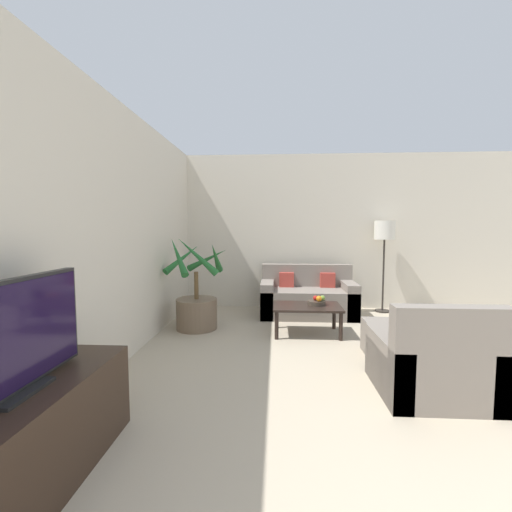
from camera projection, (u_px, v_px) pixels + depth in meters
wall_back at (361, 232)px, 6.00m from camera, size 7.75×0.06×2.70m
wall_left at (87, 236)px, 2.93m from camera, size 0.06×8.08×2.70m
tv_console at (21, 447)px, 1.77m from camera, size 0.50×1.48×0.57m
television at (15, 337)px, 1.73m from camera, size 0.18×0.99×0.60m
potted_palm at (197, 302)px, 4.80m from camera, size 0.90×0.88×1.32m
sofa_loveseat at (308, 298)px, 5.55m from camera, size 1.51×0.78×0.81m
floor_lamp at (385, 235)px, 5.70m from camera, size 0.33×0.33×1.54m
coffee_table at (307, 309)px, 4.56m from camera, size 0.90×0.59×0.39m
fruit_bowl at (317, 303)px, 4.59m from camera, size 0.24×0.24×0.06m
apple_red at (315, 298)px, 4.59m from camera, size 0.07×0.07×0.07m
apple_green at (322, 298)px, 4.59m from camera, size 0.07×0.07×0.07m
orange_fruit at (319, 299)px, 4.52m from camera, size 0.08×0.08×0.08m
armchair at (433, 365)px, 2.89m from camera, size 0.88×0.82×0.83m
ottoman at (395, 340)px, 3.75m from camera, size 0.62×0.53×0.38m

